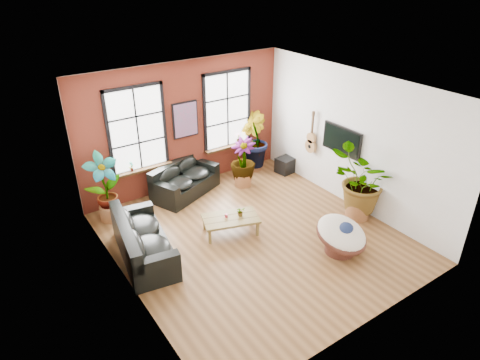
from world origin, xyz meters
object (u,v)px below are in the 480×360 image
Objects in this scene: sofa_back at (184,180)px; sofa_left at (141,241)px; coffee_table at (231,219)px; papasan_chair at (341,235)px.

sofa_left is (-2.09, -2.02, 0.01)m from sofa_back.
sofa_back is 0.88× the size of sofa_left.
coffee_table is 1.00× the size of papasan_chair.
coffee_table is at bearing -88.83° from sofa_left.
sofa_left is at bearing -169.72° from coffee_table.
sofa_left is 2.12m from coffee_table.
papasan_chair is (3.68, -2.29, 0.03)m from sofa_left.
sofa_left is 1.65× the size of papasan_chair.
papasan_chair reaches higher than coffee_table.
coffee_table is at bearing -111.88° from sofa_back.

